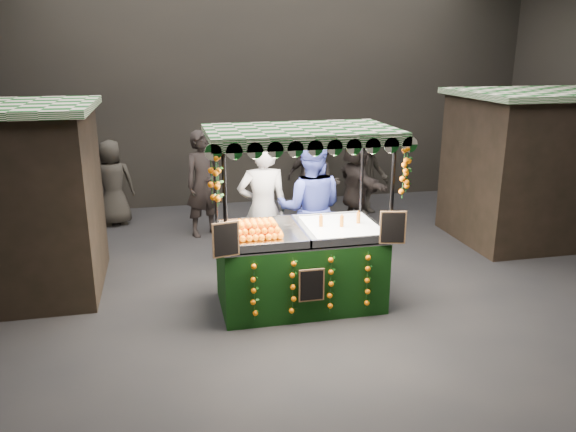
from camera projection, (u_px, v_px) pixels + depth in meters
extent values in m
plane|color=black|center=(321.00, 292.00, 7.93)|extent=(12.00, 12.00, 0.00)
cube|color=black|center=(258.00, 87.00, 11.88)|extent=(12.00, 0.10, 5.00)
cube|color=black|center=(540.00, 169.00, 9.89)|extent=(2.80, 2.00, 2.50)
cube|color=#104A16|center=(550.00, 93.00, 9.52)|extent=(3.00, 2.20, 0.10)
cube|color=black|center=(300.00, 270.00, 7.45)|extent=(2.08, 1.14, 0.95)
cube|color=#B9BBC0|center=(300.00, 235.00, 7.30)|extent=(2.08, 1.14, 0.04)
cylinder|color=black|center=(226.00, 242.00, 6.54)|extent=(0.05, 0.05, 2.27)
cylinder|color=black|center=(390.00, 230.00, 6.96)|extent=(0.05, 0.05, 2.27)
cylinder|color=black|center=(217.00, 216.00, 7.55)|extent=(0.05, 0.05, 2.27)
cylinder|color=black|center=(361.00, 207.00, 7.97)|extent=(0.05, 0.05, 2.27)
cube|color=#104A16|center=(301.00, 131.00, 6.92)|extent=(2.32, 1.37, 0.08)
cube|color=white|center=(342.00, 228.00, 7.41)|extent=(0.93, 1.02, 0.08)
cube|color=black|center=(226.00, 239.00, 6.47)|extent=(0.32, 0.09, 0.42)
cube|color=black|center=(393.00, 228.00, 6.90)|extent=(0.32, 0.09, 0.42)
cube|color=black|center=(312.00, 285.00, 6.86)|extent=(0.32, 0.02, 0.42)
imported|color=gray|center=(263.00, 210.00, 8.25)|extent=(0.76, 0.51, 2.04)
imported|color=navy|center=(310.00, 209.00, 8.26)|extent=(1.19, 1.04, 2.06)
imported|color=black|center=(203.00, 184.00, 10.09)|extent=(0.82, 0.71, 1.91)
imported|color=#2B2523|center=(319.00, 185.00, 10.57)|extent=(0.94, 0.82, 1.64)
imported|color=black|center=(309.00, 176.00, 11.53)|extent=(0.91, 0.40, 1.53)
imported|color=#282521|center=(368.00, 172.00, 11.45)|extent=(1.29, 1.07, 1.74)
imported|color=#2A2722|center=(112.00, 183.00, 10.72)|extent=(0.86, 0.61, 1.64)
imported|color=#2C2524|center=(356.00, 184.00, 10.36)|extent=(0.68, 1.68, 1.76)
imported|color=black|center=(319.00, 162.00, 12.23)|extent=(0.71, 0.78, 1.80)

